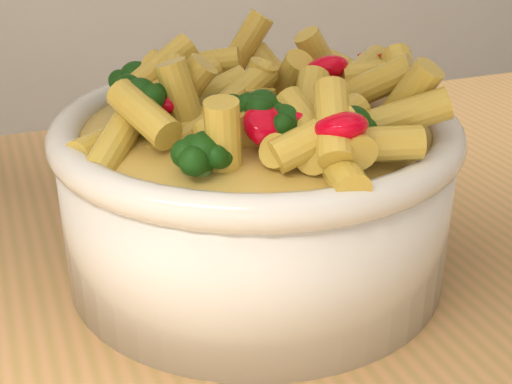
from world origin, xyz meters
name	(u,v)px	position (x,y,z in m)	size (l,w,h in m)	color
serving_bowl	(256,190)	(0.06, 0.06, 0.96)	(0.27, 0.27, 0.12)	silver
pasta_salad	(256,89)	(0.06, 0.06, 1.03)	(0.21, 0.21, 0.05)	#E1C347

